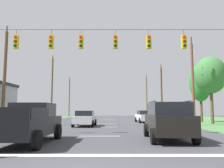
{
  "coord_description": "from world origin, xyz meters",
  "views": [
    {
      "loc": [
        0.76,
        -5.28,
        1.6
      ],
      "look_at": [
        0.75,
        10.88,
        3.42
      ],
      "focal_mm": 36.93,
      "sensor_mm": 36.0,
      "label": 1
    }
  ],
  "objects_px": {
    "utility_pole_mid_right": "(193,81)",
    "tree_roadside_right": "(200,83)",
    "suv_black": "(168,120)",
    "utility_pole_far_right": "(162,92)",
    "overhead_signal_span": "(100,67)",
    "pickup_truck": "(29,123)",
    "distant_car_crossing_white": "(145,116)",
    "utility_pole_near_left": "(147,95)",
    "tree_roadside_far_right": "(211,75)",
    "distant_car_oncoming": "(85,118)",
    "utility_pole_far_left": "(5,77)",
    "utility_pole_distant_left": "(69,97)",
    "utility_pole_distant_right": "(52,87)"
  },
  "relations": [
    {
      "from": "utility_pole_mid_right",
      "to": "tree_roadside_right",
      "type": "xyz_separation_m",
      "value": [
        3.39,
        6.82,
        0.56
      ]
    },
    {
      "from": "suv_black",
      "to": "utility_pole_far_right",
      "type": "distance_m",
      "value": 29.38
    },
    {
      "from": "overhead_signal_span",
      "to": "utility_pole_mid_right",
      "type": "relative_size",
      "value": 2.01
    },
    {
      "from": "pickup_truck",
      "to": "utility_pole_far_right",
      "type": "distance_m",
      "value": 32.62
    },
    {
      "from": "suv_black",
      "to": "distant_car_crossing_white",
      "type": "xyz_separation_m",
      "value": [
        1.2,
        17.24,
        -0.27
      ]
    },
    {
      "from": "distant_car_crossing_white",
      "to": "utility_pole_near_left",
      "type": "xyz_separation_m",
      "value": [
        4.68,
        29.09,
        4.51
      ]
    },
    {
      "from": "tree_roadside_right",
      "to": "tree_roadside_far_right",
      "type": "bearing_deg",
      "value": -96.27
    },
    {
      "from": "distant_car_oncoming",
      "to": "suv_black",
      "type": "bearing_deg",
      "value": -61.26
    },
    {
      "from": "distant_car_crossing_white",
      "to": "distant_car_oncoming",
      "type": "height_order",
      "value": "same"
    },
    {
      "from": "utility_pole_near_left",
      "to": "tree_roadside_far_right",
      "type": "height_order",
      "value": "utility_pole_near_left"
    },
    {
      "from": "suv_black",
      "to": "distant_car_oncoming",
      "type": "bearing_deg",
      "value": 118.74
    },
    {
      "from": "overhead_signal_span",
      "to": "utility_pole_mid_right",
      "type": "bearing_deg",
      "value": 42.53
    },
    {
      "from": "distant_car_crossing_white",
      "to": "tree_roadside_far_right",
      "type": "relative_size",
      "value": 0.57
    },
    {
      "from": "distant_car_oncoming",
      "to": "pickup_truck",
      "type": "bearing_deg",
      "value": -96.72
    },
    {
      "from": "suv_black",
      "to": "utility_pole_far_left",
      "type": "relative_size",
      "value": 0.47
    },
    {
      "from": "pickup_truck",
      "to": "tree_roadside_right",
      "type": "height_order",
      "value": "tree_roadside_right"
    },
    {
      "from": "utility_pole_far_right",
      "to": "utility_pole_near_left",
      "type": "height_order",
      "value": "utility_pole_near_left"
    },
    {
      "from": "suv_black",
      "to": "distant_car_oncoming",
      "type": "xyz_separation_m",
      "value": [
        -5.66,
        10.32,
        -0.27
      ]
    },
    {
      "from": "distant_car_crossing_white",
      "to": "utility_pole_near_left",
      "type": "height_order",
      "value": "utility_pole_near_left"
    },
    {
      "from": "suv_black",
      "to": "utility_pole_distant_left",
      "type": "relative_size",
      "value": 0.48
    },
    {
      "from": "overhead_signal_span",
      "to": "distant_car_crossing_white",
      "type": "xyz_separation_m",
      "value": [
        5.04,
        14.49,
        -3.67
      ]
    },
    {
      "from": "utility_pole_far_left",
      "to": "tree_roadside_far_right",
      "type": "height_order",
      "value": "utility_pole_far_left"
    },
    {
      "from": "distant_car_oncoming",
      "to": "utility_pole_distant_left",
      "type": "height_order",
      "value": "utility_pole_distant_left"
    },
    {
      "from": "utility_pole_near_left",
      "to": "tree_roadside_far_right",
      "type": "bearing_deg",
      "value": -85.71
    },
    {
      "from": "distant_car_crossing_white",
      "to": "tree_roadside_far_right",
      "type": "xyz_separation_m",
      "value": [
        7.13,
        -3.56,
        4.76
      ]
    },
    {
      "from": "utility_pole_mid_right",
      "to": "tree_roadside_right",
      "type": "relative_size",
      "value": 1.21
    },
    {
      "from": "distant_car_oncoming",
      "to": "utility_pole_far_left",
      "type": "distance_m",
      "value": 9.47
    },
    {
      "from": "distant_car_oncoming",
      "to": "utility_pole_distant_left",
      "type": "distance_m",
      "value": 37.33
    },
    {
      "from": "tree_roadside_far_right",
      "to": "overhead_signal_span",
      "type": "bearing_deg",
      "value": -138.09
    },
    {
      "from": "tree_roadside_far_right",
      "to": "distant_car_oncoming",
      "type": "bearing_deg",
      "value": -166.52
    },
    {
      "from": "overhead_signal_span",
      "to": "suv_black",
      "type": "distance_m",
      "value": 5.81
    },
    {
      "from": "utility_pole_distant_right",
      "to": "distant_car_oncoming",
      "type": "bearing_deg",
      "value": -65.81
    },
    {
      "from": "distant_car_oncoming",
      "to": "tree_roadside_right",
      "type": "height_order",
      "value": "tree_roadside_right"
    },
    {
      "from": "utility_pole_distant_right",
      "to": "tree_roadside_far_right",
      "type": "xyz_separation_m",
      "value": [
        22.0,
        -14.47,
        -0.0
      ]
    },
    {
      "from": "pickup_truck",
      "to": "tree_roadside_right",
      "type": "xyz_separation_m",
      "value": [
        15.84,
        19.25,
        4.21
      ]
    },
    {
      "from": "utility_pole_mid_right",
      "to": "utility_pole_far_right",
      "type": "distance_m",
      "value": 17.3
    },
    {
      "from": "distant_car_oncoming",
      "to": "utility_pole_near_left",
      "type": "xyz_separation_m",
      "value": [
        11.55,
        36.01,
        4.51
      ]
    },
    {
      "from": "distant_car_oncoming",
      "to": "utility_pole_distant_right",
      "type": "xyz_separation_m",
      "value": [
        -8.01,
        17.82,
        4.76
      ]
    },
    {
      "from": "utility_pole_far_right",
      "to": "tree_roadside_far_right",
      "type": "xyz_separation_m",
      "value": [
        2.47,
        -14.86,
        0.71
      ]
    },
    {
      "from": "distant_car_oncoming",
      "to": "utility_pole_far_left",
      "type": "bearing_deg",
      "value": 175.4
    },
    {
      "from": "distant_car_oncoming",
      "to": "utility_pole_mid_right",
      "type": "distance_m",
      "value": 11.76
    },
    {
      "from": "suv_black",
      "to": "utility_pole_mid_right",
      "type": "bearing_deg",
      "value": 64.24
    },
    {
      "from": "utility_pole_mid_right",
      "to": "utility_pole_far_right",
      "type": "relative_size",
      "value": 0.95
    },
    {
      "from": "utility_pole_mid_right",
      "to": "tree_roadside_right",
      "type": "height_order",
      "value": "utility_pole_mid_right"
    },
    {
      "from": "utility_pole_mid_right",
      "to": "utility_pole_distant_right",
      "type": "relative_size",
      "value": 0.82
    },
    {
      "from": "utility_pole_far_right",
      "to": "utility_pole_distant_left",
      "type": "distance_m",
      "value": 26.74
    },
    {
      "from": "distant_car_oncoming",
      "to": "tree_roadside_far_right",
      "type": "bearing_deg",
      "value": 13.48
    },
    {
      "from": "distant_car_crossing_white",
      "to": "utility_pole_far_right",
      "type": "relative_size",
      "value": 0.45
    },
    {
      "from": "distant_car_crossing_white",
      "to": "utility_pole_far_right",
      "type": "xyz_separation_m",
      "value": [
        4.67,
        11.29,
        4.06
      ]
    },
    {
      "from": "suv_black",
      "to": "distant_car_crossing_white",
      "type": "bearing_deg",
      "value": 86.01
    }
  ]
}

